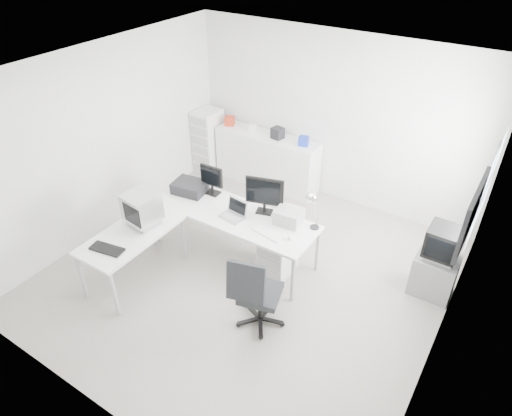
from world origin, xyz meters
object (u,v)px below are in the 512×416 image
Objects in this scene: tv_cabinet at (434,275)px; lcd_monitor_large at (265,195)px; side_desk at (135,255)px; office_chair at (260,290)px; sideboard at (267,160)px; lcd_monitor_small at (212,180)px; main_desk at (234,234)px; laptop at (232,211)px; crt_tv at (443,244)px; crt_monitor at (142,210)px; laser_printer at (289,216)px; drawer_pedestal at (278,254)px; inkjet_printer at (190,187)px; filing_cabinet at (208,141)px.

lcd_monitor_large is at bearing -166.59° from tv_cabinet.
office_chair reaches higher than side_desk.
tv_cabinet is at bearing 28.60° from side_desk.
sideboard is at bearing 86.91° from side_desk.
lcd_monitor_small reaches higher than side_desk.
main_desk is 4.18× the size of tv_cabinet.
main_desk is at bearing 52.31° from side_desk.
lcd_monitor_large is 0.49m from laptop.
lcd_monitor_small is at bearing 155.56° from main_desk.
crt_tv is 0.26× the size of sideboard.
crt_monitor is (-0.90, -0.75, 0.12)m from laptop.
tv_cabinet is at bearing 12.16° from laser_printer.
tv_cabinet is (1.92, 0.74, -0.01)m from drawer_pedestal.
laptop is 0.62× the size of crt_tv.
inkjet_printer is 0.92m from laptop.
side_desk is at bearing -105.02° from lcd_monitor_small.
crt_tv is (2.27, 0.54, -0.22)m from lcd_monitor_large.
sideboard is at bearing 91.83° from lcd_monitor_small.
sideboard is 1.60× the size of filing_cabinet.
drawer_pedestal is 2.06m from tv_cabinet.
lcd_monitor_large is at bearing 35.54° from main_desk.
crt_monitor reaches higher than sideboard.
inkjet_printer is 1.50× the size of laptop.
main_desk is 2.65m from filing_cabinet.
lcd_monitor_large is 0.44m from laser_printer.
drawer_pedestal is 1.44m from lcd_monitor_small.
crt_monitor is 0.38× the size of filing_cabinet.
main_desk is 6.89× the size of laser_printer.
sideboard is at bearing 159.84° from crt_tv.
crt_tv is 4.63m from filing_cabinet.
inkjet_printer is at bearing 178.15° from drawer_pedestal.
inkjet_printer is (-1.55, 0.05, 0.53)m from drawer_pedestal.
lcd_monitor_large reaches higher than tv_cabinet.
side_desk is 1.93m from drawer_pedestal.
drawer_pedestal is at bearing -158.88° from crt_tv.
crt_monitor is at bearing -151.06° from laser_printer.
filing_cabinet reaches higher than laptop.
drawer_pedestal is 0.57× the size of office_chair.
drawer_pedestal is at bearing -54.70° from sideboard.
lcd_monitor_small is at bearing 156.96° from laptop.
sideboard is 1.22m from filing_cabinet.
laser_printer is 0.33× the size of office_chair.
drawer_pedestal is at bearing -10.44° from inkjet_printer.
crt_tv is (3.47, 0.69, -0.03)m from inkjet_printer.
laptop is at bearing -160.87° from tv_cabinet.
tv_cabinet is 0.30× the size of sideboard.
inkjet_printer is 0.81× the size of tv_cabinet.
main_desk is 1.26× the size of sideboard.
main_desk is at bearing 123.11° from office_chair.
crt_monitor is 0.43× the size of office_chair.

